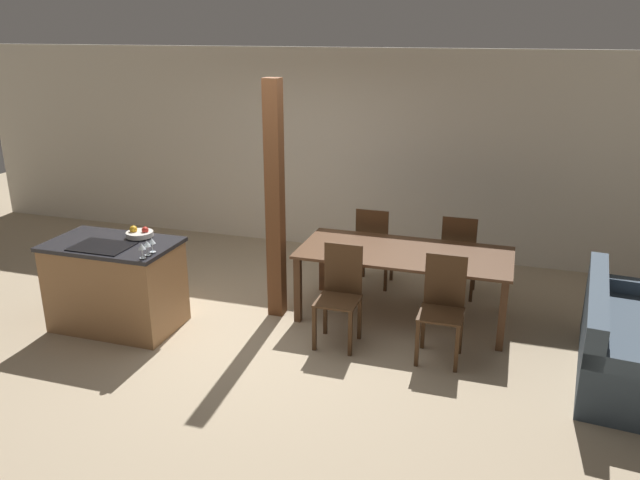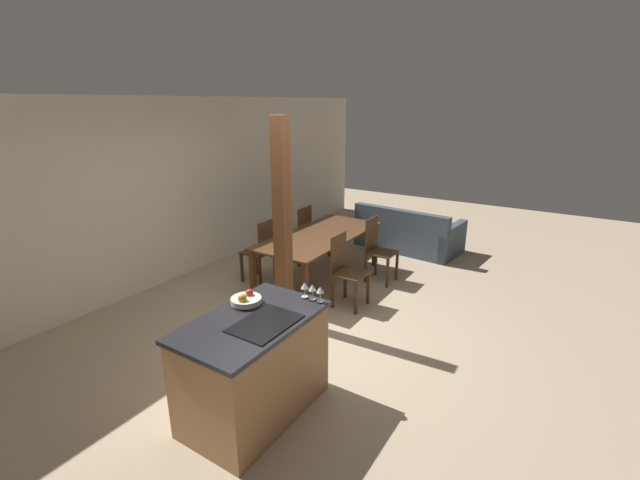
# 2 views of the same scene
# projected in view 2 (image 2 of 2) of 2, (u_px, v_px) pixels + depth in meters

# --- Properties ---
(ground_plane) EXTENTS (16.00, 16.00, 0.00)m
(ground_plane) POSITION_uv_depth(u_px,v_px,m) (307.00, 331.00, 5.13)
(ground_plane) COLOR tan
(wall_back) EXTENTS (11.20, 0.08, 2.70)m
(wall_back) POSITION_uv_depth(u_px,v_px,m) (150.00, 195.00, 6.09)
(wall_back) COLOR silver
(wall_back) RESTS_ON ground_plane
(kitchen_island) EXTENTS (1.28, 0.78, 0.92)m
(kitchen_island) POSITION_uv_depth(u_px,v_px,m) (254.00, 366.00, 3.66)
(kitchen_island) COLOR #9E7047
(kitchen_island) RESTS_ON ground_plane
(fruit_bowl) EXTENTS (0.27, 0.27, 0.11)m
(fruit_bowl) POSITION_uv_depth(u_px,v_px,m) (246.00, 300.00, 3.77)
(fruit_bowl) COLOR silver
(fruit_bowl) RESTS_ON kitchen_island
(wine_glass_near) EXTENTS (0.07, 0.07, 0.14)m
(wine_glass_near) POSITION_uv_depth(u_px,v_px,m) (320.00, 290.00, 3.78)
(wine_glass_near) COLOR silver
(wine_glass_near) RESTS_ON kitchen_island
(wine_glass_middle) EXTENTS (0.07, 0.07, 0.14)m
(wine_glass_middle) POSITION_uv_depth(u_px,v_px,m) (312.00, 288.00, 3.82)
(wine_glass_middle) COLOR silver
(wine_glass_middle) RESTS_ON kitchen_island
(wine_glass_far) EXTENTS (0.07, 0.07, 0.14)m
(wine_glass_far) POSITION_uv_depth(u_px,v_px,m) (305.00, 286.00, 3.86)
(wine_glass_far) COLOR silver
(wine_glass_far) RESTS_ON kitchen_island
(dining_table) EXTENTS (2.18, 1.00, 0.74)m
(dining_table) POSITION_uv_depth(u_px,v_px,m) (320.00, 239.00, 6.37)
(dining_table) COLOR #51331E
(dining_table) RESTS_ON ground_plane
(dining_chair_near_left) EXTENTS (0.40, 0.40, 0.98)m
(dining_chair_near_left) POSITION_uv_depth(u_px,v_px,m) (346.00, 269.00, 5.65)
(dining_chair_near_left) COLOR #472D19
(dining_chair_near_left) RESTS_ON ground_plane
(dining_chair_near_right) EXTENTS (0.40, 0.40, 0.98)m
(dining_chair_near_right) POSITION_uv_depth(u_px,v_px,m) (377.00, 249.00, 6.44)
(dining_chair_near_right) COLOR #472D19
(dining_chair_near_right) RESTS_ON ground_plane
(dining_chair_far_left) EXTENTS (0.40, 0.40, 0.98)m
(dining_chair_far_left) POSITION_uv_depth(u_px,v_px,m) (262.00, 250.00, 6.39)
(dining_chair_far_left) COLOR #472D19
(dining_chair_far_left) RESTS_ON ground_plane
(dining_chair_far_right) EXTENTS (0.40, 0.40, 0.98)m
(dining_chair_far_right) POSITION_uv_depth(u_px,v_px,m) (299.00, 233.00, 7.18)
(dining_chair_far_right) COLOR #472D19
(dining_chair_far_right) RESTS_ON ground_plane
(couch) EXTENTS (1.11, 1.91, 0.81)m
(couch) POSITION_uv_depth(u_px,v_px,m) (408.00, 234.00, 7.92)
(couch) COLOR #3D4C5B
(couch) RESTS_ON ground_plane
(timber_post) EXTENTS (0.16, 0.16, 2.48)m
(timber_post) POSITION_uv_depth(u_px,v_px,m) (282.00, 226.00, 4.98)
(timber_post) COLOR brown
(timber_post) RESTS_ON ground_plane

